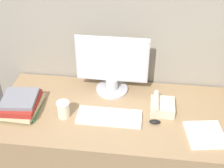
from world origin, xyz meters
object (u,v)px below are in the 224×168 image
keyboard (109,117)px  book_stack (21,104)px  monitor (112,68)px  mouse (155,122)px  coffee_cup (63,109)px  desk_telephone (162,106)px

keyboard → book_stack: (-0.59, 0.01, 0.04)m
monitor → book_stack: bearing=-152.7°
mouse → coffee_cup: coffee_cup is taller
keyboard → desk_telephone: bearing=18.9°
mouse → book_stack: size_ratio=0.24×
monitor → keyboard: bearing=-86.3°
keyboard → monitor: bearing=93.7°
mouse → book_stack: bearing=178.5°
book_stack → desk_telephone: size_ratio=1.65×
coffee_cup → monitor: bearing=49.2°
keyboard → coffee_cup: bearing=-176.9°
monitor → coffee_cup: size_ratio=4.42×
keyboard → mouse: size_ratio=5.78×
desk_telephone → book_stack: bearing=-173.5°
mouse → desk_telephone: size_ratio=0.40×
monitor → desk_telephone: monitor is taller
monitor → desk_telephone: bearing=-27.9°
book_stack → keyboard: bearing=-0.9°
monitor → desk_telephone: (0.35, -0.19, -0.15)m
desk_telephone → coffee_cup: bearing=-168.3°
monitor → coffee_cup: (-0.27, -0.32, -0.13)m
monitor → mouse: size_ratio=6.90×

